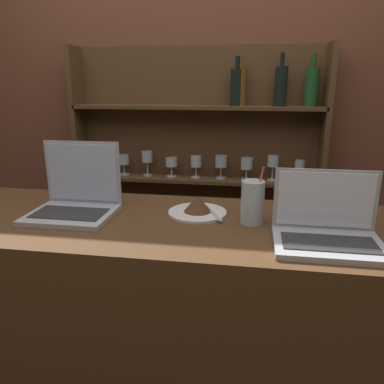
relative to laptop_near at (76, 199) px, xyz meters
name	(u,v)px	position (x,y,z in m)	size (l,w,h in m)	color
bar_counter	(157,344)	(0.30, -0.02, -0.58)	(2.02, 0.60, 1.04)	#4C3019
back_wall	(198,109)	(0.30, 1.07, 0.26)	(7.00, 0.06, 2.70)	brown
back_shelf	(200,182)	(0.33, 0.99, -0.19)	(1.48, 0.18, 1.71)	brown
laptop_near	(76,199)	(0.00, 0.00, 0.00)	(0.30, 0.24, 0.26)	#ADADB2
laptop_far	(327,229)	(0.87, -0.13, -0.01)	(0.32, 0.22, 0.21)	#ADADB2
cake_plate	(198,208)	(0.44, 0.06, -0.03)	(0.22, 0.22, 0.07)	silver
water_glass	(253,202)	(0.64, 0.00, 0.02)	(0.08, 0.08, 0.20)	silver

